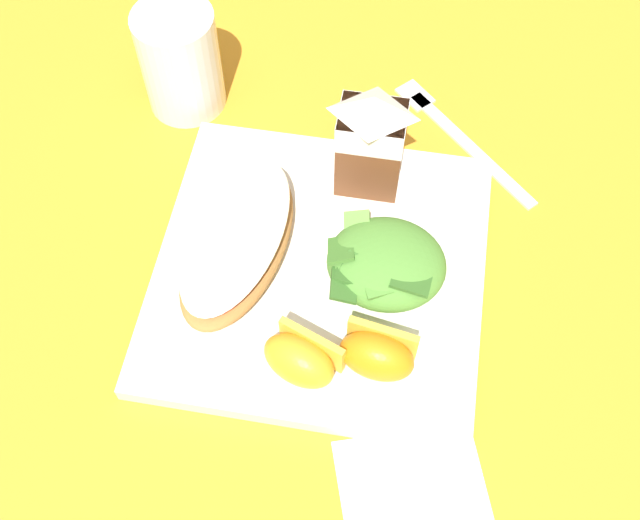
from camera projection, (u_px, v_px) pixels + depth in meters
name	position (u px, v px, depth m)	size (l,w,h in m)	color
ground	(320.00, 275.00, 0.68)	(3.00, 3.00, 0.00)	orange
white_plate	(320.00, 271.00, 0.67)	(0.28, 0.28, 0.02)	white
cheesy_pizza_bread	(238.00, 243.00, 0.66)	(0.10, 0.18, 0.04)	#A87038
green_salad_pile	(386.00, 261.00, 0.65)	(0.10, 0.09, 0.04)	#4C8433
milk_carton	(371.00, 138.00, 0.66)	(0.06, 0.04, 0.11)	brown
orange_wedge_front	(302.00, 359.00, 0.60)	(0.07, 0.06, 0.04)	orange
orange_wedge_middle	(377.00, 354.00, 0.60)	(0.07, 0.05, 0.04)	orange
paper_napkin	(415.00, 502.00, 0.58)	(0.11, 0.11, 0.00)	white
metal_fork	(454.00, 131.00, 0.76)	(0.15, 0.14, 0.01)	silver
drinking_clear_cup	(180.00, 61.00, 0.74)	(0.08, 0.08, 0.11)	silver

